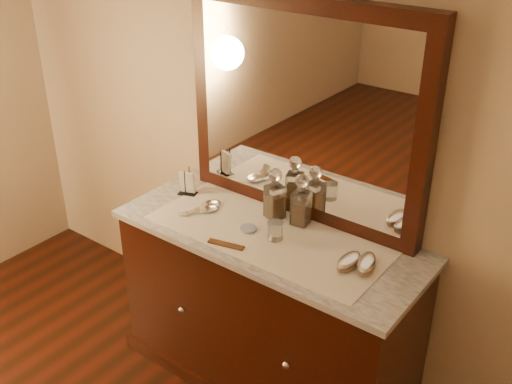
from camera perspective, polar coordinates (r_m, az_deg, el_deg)
dresser_cabinet at (r=2.98m, az=1.18°, el=-11.08°), size 1.40×0.55×0.82m
dresser_plinth at (r=3.23m, az=1.12°, el=-16.20°), size 1.46×0.59×0.08m
knob_left at (r=2.94m, az=-6.98°, el=-10.95°), size 0.04×0.04×0.04m
knob_right at (r=2.65m, az=2.87°, el=-15.92°), size 0.04×0.04×0.04m
marble_top at (r=2.74m, az=1.27°, el=-4.13°), size 1.44×0.59×0.03m
mirror_frame at (r=2.69m, az=4.47°, el=7.46°), size 1.20×0.08×1.00m
mirror_glass at (r=2.67m, az=4.07°, el=7.26°), size 1.06×0.01×0.86m
lace_runner at (r=2.71m, az=1.02°, el=-4.01°), size 1.10×0.45×0.00m
pin_dish at (r=2.74m, az=-0.73°, el=-3.45°), size 0.08×0.08×0.01m
comb at (r=2.63m, az=-2.83°, el=-4.96°), size 0.17×0.07×0.01m
napkin_rack at (r=3.05m, az=-6.46°, el=0.75°), size 0.11×0.08×0.14m
decanter_left at (r=2.79m, az=1.78°, el=-0.66°), size 0.10×0.10×0.25m
decanter_right at (r=2.75m, az=4.26°, el=-1.25°), size 0.09×0.09×0.25m
brush_near at (r=2.52m, az=8.67°, el=-6.49°), size 0.07×0.16×0.04m
brush_far at (r=2.52m, az=10.33°, el=-6.67°), size 0.11×0.17×0.04m
hand_mirror_outer at (r=2.93m, az=-4.56°, el=-1.26°), size 0.10×0.22×0.02m
hand_mirror_inner at (r=2.90m, az=-4.80°, el=-1.63°), size 0.14×0.19×0.02m
tumblers at (r=2.66m, az=1.81°, el=-3.65°), size 0.07×0.07×0.08m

